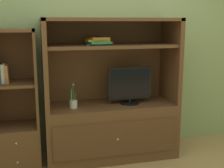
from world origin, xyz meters
TOP-DOWN VIEW (x-y plane):
  - painted_rear_wall at (0.00, 0.75)m, footprint 6.00×0.10m
  - media_console at (0.00, 0.41)m, footprint 1.55×0.61m
  - tv_monitor at (0.22, 0.36)m, footprint 0.52×0.23m
  - potted_plant at (-0.45, 0.33)m, footprint 0.09×0.10m
  - magazine_stack at (-0.16, 0.40)m, footprint 0.28×0.36m
  - bookshelf_tall at (-1.08, 0.41)m, footprint 0.50×0.47m
  - upright_book_row at (-1.20, 0.40)m, footprint 0.14×0.18m

SIDE VIEW (x-z plane):
  - bookshelf_tall at x=-1.08m, z-range -0.27..1.27m
  - media_console at x=0.00m, z-range -0.31..1.34m
  - potted_plant at x=-0.45m, z-range 0.56..0.86m
  - tv_monitor at x=0.22m, z-range 0.65..1.09m
  - upright_book_row at x=-1.20m, z-range 0.96..1.17m
  - magazine_stack at x=-0.16m, z-range 1.36..1.44m
  - painted_rear_wall at x=0.00m, z-range 0.00..2.80m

